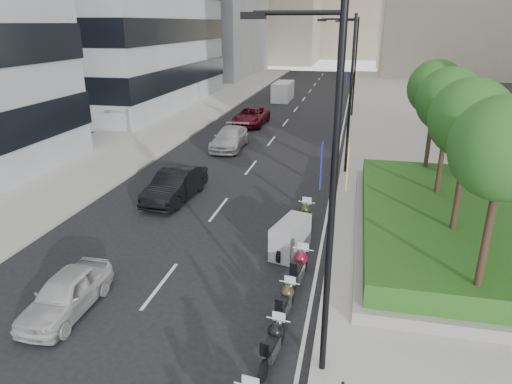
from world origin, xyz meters
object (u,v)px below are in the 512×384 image
(motorcycle_4, at_px, (299,268))
(car_d, at_px, (251,116))
(car_c, at_px, (230,138))
(motorcycle_5, at_px, (290,237))
(delivery_van, at_px, (283,92))
(lamp_post_0, at_px, (326,189))
(car_b, at_px, (175,185))
(car_a, at_px, (66,293))
(lamp_post_2, at_px, (354,62))
(motorcycle_3, at_px, (285,302))
(motorcycle_6, at_px, (303,217))
(motorcycle_2, at_px, (273,344))
(lamp_post_1, at_px, (348,88))

(motorcycle_4, xyz_separation_m, car_d, (-7.49, 25.25, 0.17))
(motorcycle_4, relative_size, car_c, 0.43)
(motorcycle_5, bearing_deg, delivery_van, 24.39)
(car_c, bearing_deg, lamp_post_0, -69.90)
(car_b, bearing_deg, car_a, -83.69)
(car_b, bearing_deg, lamp_post_2, 75.65)
(motorcycle_3, bearing_deg, car_a, 107.16)
(motorcycle_4, bearing_deg, lamp_post_2, 5.20)
(motorcycle_6, bearing_deg, motorcycle_3, -169.30)
(motorcycle_2, height_order, car_c, car_c)
(motorcycle_4, bearing_deg, motorcycle_2, -175.51)
(lamp_post_0, distance_m, car_b, 14.23)
(lamp_post_1, distance_m, car_b, 11.11)
(lamp_post_2, xyz_separation_m, delivery_van, (-7.92, 8.19, -4.09))
(lamp_post_2, distance_m, car_a, 35.18)
(motorcycle_2, distance_m, motorcycle_4, 4.01)
(motorcycle_3, height_order, delivery_van, delivery_van)
(motorcycle_4, relative_size, motorcycle_5, 0.93)
(car_d, bearing_deg, car_c, -87.32)
(lamp_post_2, xyz_separation_m, car_b, (-8.18, -24.17, -4.28))
(lamp_post_1, bearing_deg, motorcycle_6, -99.28)
(lamp_post_2, relative_size, motorcycle_3, 4.58)
(lamp_post_0, bearing_deg, lamp_post_1, 90.00)
(motorcycle_6, height_order, car_d, car_d)
(motorcycle_2, distance_m, motorcycle_5, 6.17)
(car_a, bearing_deg, motorcycle_3, 8.99)
(motorcycle_2, relative_size, motorcycle_3, 1.02)
(motorcycle_5, bearing_deg, lamp_post_1, 6.13)
(motorcycle_2, distance_m, motorcycle_3, 1.96)
(lamp_post_1, relative_size, motorcycle_2, 4.48)
(car_b, relative_size, delivery_van, 0.95)
(lamp_post_2, bearing_deg, lamp_post_0, -90.00)
(lamp_post_1, bearing_deg, lamp_post_2, 90.00)
(lamp_post_1, height_order, delivery_van, lamp_post_1)
(motorcycle_5, relative_size, car_a, 0.63)
(car_a, height_order, car_d, car_d)
(car_d, bearing_deg, motorcycle_3, -74.42)
(car_a, xyz_separation_m, delivery_van, (-0.08, 42.20, 0.34))
(lamp_post_0, relative_size, car_a, 2.41)
(motorcycle_5, xyz_separation_m, car_c, (-6.57, 14.93, 0.07))
(lamp_post_2, relative_size, motorcycle_2, 4.48)
(motorcycle_2, height_order, motorcycle_5, motorcycle_5)
(lamp_post_1, relative_size, motorcycle_3, 4.58)
(lamp_post_0, distance_m, lamp_post_1, 17.00)
(lamp_post_2, distance_m, car_b, 25.87)
(motorcycle_6, bearing_deg, motorcycle_4, -166.33)
(lamp_post_0, xyz_separation_m, motorcycle_6, (-1.38, 8.58, -4.47))
(car_b, xyz_separation_m, delivery_van, (0.26, 32.36, 0.19))
(car_c, height_order, delivery_van, delivery_van)
(car_c, bearing_deg, lamp_post_1, -28.47)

